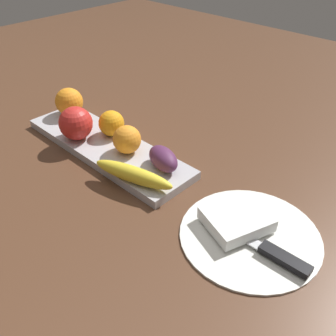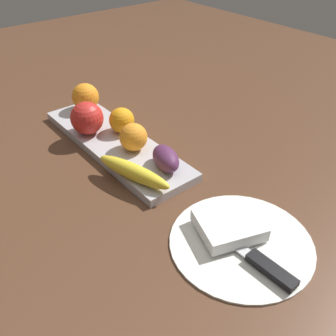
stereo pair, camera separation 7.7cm
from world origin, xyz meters
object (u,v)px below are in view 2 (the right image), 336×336
orange_near_apple (85,97)px  folded_napkin (229,225)px  grape_bunch (166,158)px  knife (264,264)px  orange_near_banana (133,137)px  dinner_plate (241,242)px  apple (87,118)px  fruit_tray (115,143)px  orange_center (122,120)px  banana (133,172)px

orange_near_apple → folded_napkin: size_ratio=0.67×
grape_bunch → knife: bearing=172.3°
orange_near_banana → knife: size_ratio=0.36×
orange_near_banana → dinner_plate: bearing=178.0°
folded_napkin → apple: bearing=4.1°
fruit_tray → folded_napkin: 0.38m
folded_napkin → dinner_plate: bearing=180.0°
fruit_tray → apple: 0.09m
orange_near_apple → folded_napkin: bearing=177.1°
folded_napkin → knife: size_ratio=0.61×
dinner_plate → orange_near_banana: bearing=-2.0°
orange_near_apple → knife: size_ratio=0.41×
apple → dinner_plate: size_ratio=0.32×
orange_center → dinner_plate: size_ratio=0.25×
orange_near_apple → orange_center: orange_near_apple is taller
fruit_tray → grape_bunch: size_ratio=5.30×
orange_center → fruit_tray: bearing=119.9°
banana → orange_center: size_ratio=2.92×
orange_near_banana → folded_napkin: (-0.32, 0.01, -0.03)m
dinner_plate → knife: knife is taller
apple → dinner_plate: (-0.49, -0.03, -0.06)m
banana → orange_center: bearing=-42.6°
banana → folded_napkin: banana is taller
folded_napkin → grape_bunch: bearing=-6.6°
dinner_plate → folded_napkin: 0.04m
folded_napkin → orange_center: bearing=-5.4°
orange_center → knife: orange_center is taller
fruit_tray → dinner_plate: (-0.41, 0.00, -0.01)m
orange_near_apple → dinner_plate: orange_near_apple is taller
fruit_tray → orange_center: size_ratio=7.52×
orange_near_apple → orange_near_banana: 0.26m
orange_near_banana → folded_napkin: 0.32m
banana → dinner_plate: (-0.26, -0.05, -0.03)m
apple → fruit_tray: bearing=-155.6°
banana → knife: (-0.32, -0.04, -0.02)m
orange_center → grape_bunch: bearing=175.9°
orange_center → dinner_plate: orange_center is taller
banana → orange_center: 0.20m
fruit_tray → knife: bearing=178.0°
apple → knife: apple is taller
fruit_tray → banana: size_ratio=2.57×
banana → grape_bunch: bearing=-113.2°
fruit_tray → folded_napkin: bearing=-180.0°
grape_bunch → folded_napkin: (-0.21, 0.02, -0.02)m
apple → orange_center: 0.09m
grape_bunch → dinner_plate: bearing=174.2°
apple → orange_near_apple: bearing=-27.0°
apple → orange_near_apple: (0.12, -0.06, -0.00)m
grape_bunch → dinner_plate: size_ratio=0.35×
orange_near_apple → orange_center: bearing=-176.6°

